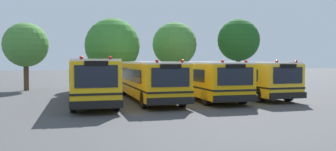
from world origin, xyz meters
TOP-DOWN VIEW (x-y plane):
  - ground_plane at (0.00, 0.00)m, footprint 160.00×160.00m
  - school_bus_0 at (-5.50, -0.05)m, footprint 2.56×11.33m
  - school_bus_1 at (-1.86, 0.12)m, footprint 2.56×10.70m
  - school_bus_2 at (1.91, -0.25)m, footprint 2.67×9.51m
  - school_bus_3 at (5.42, 0.19)m, footprint 2.68×9.28m
  - tree_0 at (-10.56, 10.11)m, footprint 3.82×3.82m
  - tree_1 at (-3.01, 10.54)m, footprint 5.08×5.08m
  - tree_2 at (3.30, 11.77)m, footprint 4.49×4.49m
  - tree_3 at (9.46, 9.50)m, footprint 4.19×4.19m

SIDE VIEW (x-z plane):
  - ground_plane at x=0.00m, z-range 0.00..0.00m
  - school_bus_3 at x=5.42m, z-range 0.07..2.68m
  - school_bus_2 at x=1.91m, z-range 0.07..2.69m
  - school_bus_1 at x=-1.86m, z-range 0.07..2.70m
  - school_bus_0 at x=-5.50m, z-range 0.07..2.86m
  - tree_1 at x=-3.01m, z-range 0.74..7.26m
  - tree_0 at x=-10.56m, z-range 1.14..7.01m
  - tree_2 at x=3.30m, z-range 0.95..7.43m
  - tree_3 at x=9.46m, z-range 1.34..8.07m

